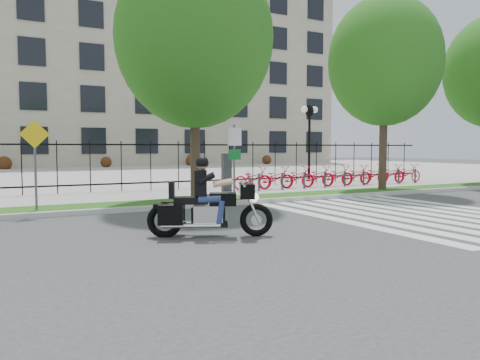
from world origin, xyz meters
name	(u,v)px	position (x,y,z in m)	size (l,w,h in m)	color
ground	(266,227)	(0.00, 0.00, 0.00)	(120.00, 120.00, 0.00)	#373739
curb	(199,205)	(0.00, 4.10, 0.07)	(60.00, 0.20, 0.15)	#B2AFA7
grass_verge	(189,202)	(0.00, 4.95, 0.07)	(60.00, 1.50, 0.15)	#1D5415
sidewalk	(165,195)	(0.00, 7.45, 0.07)	(60.00, 3.50, 0.15)	#AEAAA3
plaza	(85,173)	(0.00, 25.00, 0.05)	(80.00, 34.00, 0.10)	#AEAAA3
crosswalk_stripes	(411,213)	(4.83, 0.00, 0.01)	(5.70, 8.00, 0.01)	silver
iron_fence	(151,165)	(0.00, 9.20, 1.15)	(30.00, 0.06, 2.00)	black
office_building	(51,72)	(0.00, 44.92, 9.97)	(60.00, 21.90, 20.15)	gray
lamp_post_right	(309,124)	(10.00, 12.00, 3.21)	(1.06, 0.70, 4.25)	black
street_tree_1	(194,37)	(0.22, 4.95, 5.46)	(5.14, 5.14, 8.28)	#33251C
street_tree_2	(385,61)	(8.59, 4.95, 5.41)	(4.61, 4.61, 7.92)	#33251C
bike_share_station	(336,176)	(8.00, 7.20, 0.62)	(11.05, 0.85, 1.50)	#2D2D33
sign_pole_regulatory	(234,152)	(1.49, 4.58, 1.74)	(0.50, 0.09, 2.50)	#59595B
sign_pole_warning	(35,153)	(-4.67, 4.58, 1.74)	(0.78, 0.09, 2.49)	#59595B
motorcycle_rider	(210,205)	(-1.67, -0.45, 0.68)	(2.48, 1.44, 2.06)	black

